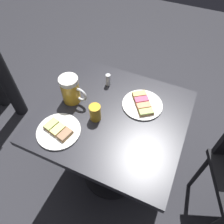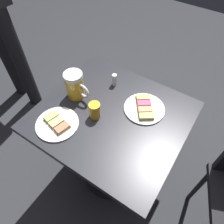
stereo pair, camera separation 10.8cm
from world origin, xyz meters
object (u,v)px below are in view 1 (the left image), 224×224
at_px(beer_glass_small, 95,113).
at_px(plate_near, 59,131).
at_px(salt_shaker, 108,80).
at_px(plate_far, 142,104).
at_px(beer_mug, 71,90).

bearing_deg(beer_glass_small, plate_near, 49.50).
bearing_deg(plate_near, salt_shaker, -101.64).
bearing_deg(plate_near, plate_far, -134.05).
height_order(beer_mug, beer_glass_small, beer_mug).
bearing_deg(beer_glass_small, salt_shaker, -79.84).
xyz_separation_m(plate_near, plate_far, (-0.31, -0.33, 0.00)).
bearing_deg(beer_glass_small, plate_far, -136.71).
height_order(plate_near, beer_glass_small, beer_glass_small).
xyz_separation_m(plate_far, beer_glass_small, (0.19, 0.18, 0.03)).
xyz_separation_m(plate_far, salt_shaker, (0.23, -0.07, 0.03)).
height_order(plate_near, plate_far, same).
xyz_separation_m(plate_near, beer_mug, (0.04, -0.21, 0.07)).
height_order(beer_mug, salt_shaker, beer_mug).
bearing_deg(plate_far, plate_near, 45.95).
bearing_deg(salt_shaker, beer_mug, 56.20).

